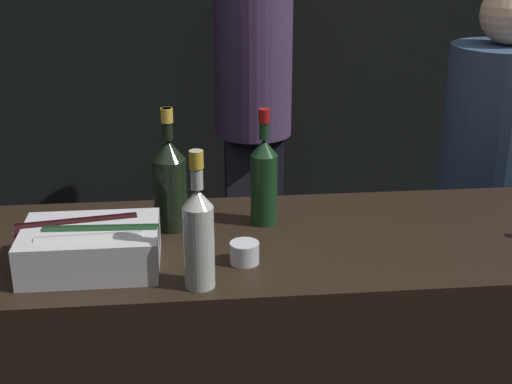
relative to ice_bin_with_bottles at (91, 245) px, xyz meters
The scene contains 8 objects.
wall_back_chalkboard 2.39m from the ice_bin_with_bottles, 80.05° to the left, with size 6.40×0.06×2.80m.
ice_bin_with_bottles is the anchor object (origin of this frame).
candle_votive 0.37m from the ice_bin_with_bottles, ahead, with size 0.07×0.07×0.05m.
champagne_bottle 0.30m from the ice_bin_with_bottles, 48.98° to the left, with size 0.09×0.09×0.33m.
red_wine_bottle_burgundy 0.50m from the ice_bin_with_bottles, 27.28° to the left, with size 0.07×0.07×0.32m.
rose_wine_bottle 0.29m from the ice_bin_with_bottles, 25.49° to the right, with size 0.07×0.07×0.32m.
person_in_hoodie 1.85m from the ice_bin_with_bottles, 72.40° to the left, with size 0.37×0.37×1.83m.
person_blond_tee 1.58m from the ice_bin_with_bottles, 30.81° to the left, with size 0.38×0.38×1.63m.
Camera 1 is at (-0.17, -1.38, 1.81)m, focal length 50.00 mm.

